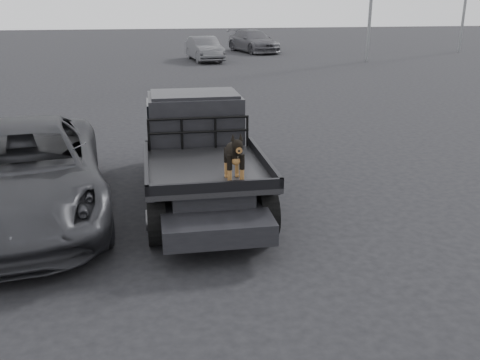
{
  "coord_description": "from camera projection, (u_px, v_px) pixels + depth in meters",
  "views": [
    {
      "loc": [
        -1.59,
        -6.77,
        3.48
      ],
      "look_at": [
        -0.45,
        -0.21,
        1.21
      ],
      "focal_mm": 40.0,
      "sensor_mm": 36.0,
      "label": 1
    }
  ],
  "objects": [
    {
      "name": "parked_suv",
      "position": [
        22.0,
        173.0,
        8.75
      ],
      "size": [
        3.31,
        5.84,
        1.54
      ],
      "primitive_type": "imported",
      "rotation": [
        0.0,
        0.0,
        0.14
      ],
      "color": "#2C2D31",
      "rests_on": "ground"
    },
    {
      "name": "distant_car_b",
      "position": [
        253.0,
        41.0,
        35.93
      ],
      "size": [
        3.26,
        5.33,
        1.44
      ],
      "primitive_type": "imported",
      "rotation": [
        0.0,
        0.0,
        0.27
      ],
      "color": "#4B4A50",
      "rests_on": "ground"
    },
    {
      "name": "ground",
      "position": [
        268.0,
        253.0,
        7.69
      ],
      "size": [
        120.0,
        120.0,
        0.0
      ],
      "primitive_type": "plane",
      "color": "black",
      "rests_on": "ground"
    },
    {
      "name": "distant_car_a",
      "position": [
        204.0,
        49.0,
        30.96
      ],
      "size": [
        1.97,
        4.29,
        1.36
      ],
      "primitive_type": "imported",
      "rotation": [
        0.0,
        0.0,
        0.13
      ],
      "color": "#454549",
      "rests_on": "ground"
    },
    {
      "name": "ute_cab",
      "position": [
        195.0,
        116.0,
        10.15
      ],
      "size": [
        1.72,
        1.3,
        0.88
      ],
      "primitive_type": null,
      "color": "black",
      "rests_on": "flatbed_ute"
    },
    {
      "name": "dog",
      "position": [
        234.0,
        157.0,
        7.78
      ],
      "size": [
        0.32,
        0.6,
        0.74
      ],
      "primitive_type": null,
      "color": "black",
      "rests_on": "flatbed_ute"
    },
    {
      "name": "headache_rack",
      "position": [
        199.0,
        133.0,
        9.51
      ],
      "size": [
        1.8,
        0.08,
        0.55
      ],
      "primitive_type": null,
      "color": "black",
      "rests_on": "flatbed_ute"
    },
    {
      "name": "flatbed_ute",
      "position": [
        201.0,
        176.0,
        9.56
      ],
      "size": [
        2.0,
        5.4,
        0.92
      ],
      "primitive_type": null,
      "color": "black",
      "rests_on": "ground"
    }
  ]
}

